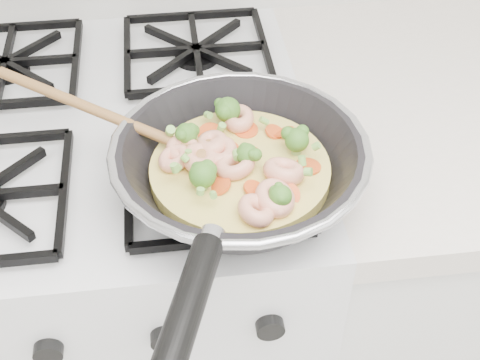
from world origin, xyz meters
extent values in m
cube|color=white|center=(0.00, 1.70, 0.45)|extent=(0.60, 0.60, 0.90)
cube|color=black|center=(0.00, 1.70, 0.91)|extent=(0.56, 0.56, 0.02)
torus|color=#B7B8BF|center=(0.18, 1.53, 0.98)|extent=(0.32, 0.32, 0.01)
cylinder|color=black|center=(0.10, 1.30, 0.98)|extent=(0.09, 0.18, 0.03)
cylinder|color=#E6D464|center=(0.18, 1.53, 0.95)|extent=(0.22, 0.22, 0.02)
ellipsoid|color=#996837|center=(0.13, 1.55, 0.96)|extent=(0.07, 0.06, 0.02)
cylinder|color=#996837|center=(0.01, 1.61, 0.99)|extent=(0.24, 0.13, 0.07)
torus|color=#EFAE8D|center=(0.19, 1.44, 0.96)|extent=(0.06, 0.06, 0.03)
torus|color=#EFAE8D|center=(0.15, 1.56, 0.96)|extent=(0.06, 0.05, 0.03)
torus|color=#EFAE8D|center=(0.13, 1.53, 0.96)|extent=(0.05, 0.05, 0.03)
torus|color=#EFAE8D|center=(0.11, 1.55, 0.96)|extent=(0.07, 0.07, 0.02)
torus|color=#EFAE8D|center=(0.23, 1.50, 0.96)|extent=(0.07, 0.07, 0.03)
torus|color=#EFAE8D|center=(0.19, 1.60, 0.96)|extent=(0.05, 0.05, 0.02)
torus|color=#EFAE8D|center=(0.16, 1.54, 0.96)|extent=(0.06, 0.06, 0.02)
torus|color=#EFAE8D|center=(0.21, 1.45, 0.96)|extent=(0.06, 0.06, 0.03)
torus|color=#EFAE8D|center=(0.17, 1.52, 0.96)|extent=(0.06, 0.06, 0.02)
torus|color=#EFAE8D|center=(0.10, 1.54, 0.96)|extent=(0.06, 0.06, 0.02)
ellipsoid|color=#49832A|center=(0.12, 1.57, 0.97)|extent=(0.04, 0.04, 0.03)
ellipsoid|color=#49832A|center=(0.13, 1.49, 0.98)|extent=(0.04, 0.04, 0.03)
ellipsoid|color=#49832A|center=(0.19, 1.52, 0.97)|extent=(0.04, 0.04, 0.03)
ellipsoid|color=#49832A|center=(0.17, 1.61, 0.98)|extent=(0.04, 0.04, 0.03)
ellipsoid|color=#49832A|center=(0.25, 1.54, 0.98)|extent=(0.04, 0.04, 0.03)
ellipsoid|color=#49832A|center=(0.21, 1.45, 0.97)|extent=(0.03, 0.03, 0.03)
cylinder|color=#E7571D|center=(0.15, 1.49, 0.96)|extent=(0.04, 0.04, 0.01)
cylinder|color=#E7571D|center=(0.14, 1.55, 0.96)|extent=(0.04, 0.04, 0.00)
cylinder|color=#E7571D|center=(0.15, 1.59, 0.96)|extent=(0.04, 0.04, 0.01)
cylinder|color=#E7571D|center=(0.24, 1.58, 0.96)|extent=(0.04, 0.03, 0.01)
cylinder|color=#E7571D|center=(0.23, 1.46, 0.96)|extent=(0.04, 0.04, 0.01)
cylinder|color=#E7571D|center=(0.23, 1.58, 0.96)|extent=(0.03, 0.03, 0.01)
cylinder|color=#E7571D|center=(0.17, 1.56, 0.96)|extent=(0.04, 0.04, 0.00)
cylinder|color=#E7571D|center=(0.19, 1.55, 0.96)|extent=(0.04, 0.04, 0.01)
cylinder|color=#E7571D|center=(0.19, 1.48, 0.96)|extent=(0.04, 0.04, 0.01)
cylinder|color=#E7571D|center=(0.26, 1.51, 0.96)|extent=(0.03, 0.03, 0.01)
cylinder|color=#E7571D|center=(0.20, 1.59, 0.96)|extent=(0.04, 0.04, 0.01)
cylinder|color=#E7571D|center=(0.17, 1.55, 0.96)|extent=(0.03, 0.03, 0.01)
cylinder|color=#7FC04C|center=(0.12, 1.53, 0.98)|extent=(0.01, 0.01, 0.01)
cylinder|color=#7FC04C|center=(0.27, 1.52, 0.98)|extent=(0.01, 0.01, 0.01)
cylinder|color=#7FC04C|center=(0.12, 1.58, 0.97)|extent=(0.01, 0.01, 0.01)
cylinder|color=#7FC04C|center=(0.22, 1.59, 0.97)|extent=(0.01, 0.01, 0.01)
cylinder|color=#7FC04C|center=(0.18, 1.52, 0.97)|extent=(0.01, 0.01, 0.01)
cylinder|color=#7FC04C|center=(0.13, 1.47, 0.97)|extent=(0.01, 0.01, 0.01)
cylinder|color=#7FC04C|center=(0.15, 1.61, 0.97)|extent=(0.01, 0.01, 0.01)
cylinder|color=beige|center=(0.14, 1.50, 0.98)|extent=(0.01, 0.01, 0.01)
cylinder|color=#7FC04C|center=(0.11, 1.52, 0.98)|extent=(0.01, 0.01, 0.01)
cylinder|color=#7FC04C|center=(0.25, 1.50, 0.97)|extent=(0.01, 0.01, 0.01)
cylinder|color=#7FC04C|center=(0.14, 1.46, 0.97)|extent=(0.01, 0.01, 0.01)
cylinder|color=#7FC04C|center=(0.10, 1.50, 0.98)|extent=(0.01, 0.01, 0.01)
cylinder|color=#7FC04C|center=(0.16, 1.58, 0.97)|extent=(0.01, 0.01, 0.01)
cylinder|color=#7FC04C|center=(0.10, 1.57, 0.98)|extent=(0.01, 0.01, 0.01)
cylinder|color=#7FC04C|center=(0.10, 1.51, 0.98)|extent=(0.01, 0.01, 0.01)
cylinder|color=#7FC04C|center=(0.25, 1.47, 0.98)|extent=(0.01, 0.01, 0.01)
camera|label=1|loc=(0.10, 0.93, 1.50)|focal=49.85mm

